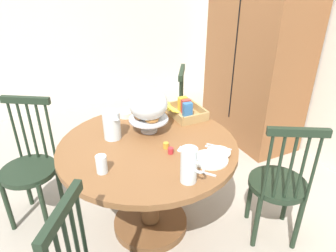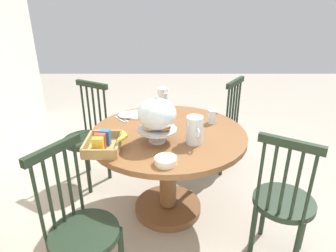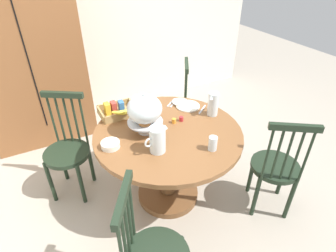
{
  "view_description": "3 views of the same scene",
  "coord_description": "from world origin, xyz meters",
  "views": [
    {
      "loc": [
        1.79,
        -0.76,
        1.82
      ],
      "look_at": [
        0.12,
        0.05,
        0.84
      ],
      "focal_mm": 33.36,
      "sensor_mm": 36.0,
      "label": 1
    },
    {
      "loc": [
        -1.96,
        -0.1,
        1.7
      ],
      "look_at": [
        0.12,
        -0.1,
        0.79
      ],
      "focal_mm": 31.98,
      "sensor_mm": 36.0,
      "label": 2
    },
    {
      "loc": [
        -0.73,
        -1.72,
        2.02
      ],
      "look_at": [
        0.12,
        -0.1,
        0.79
      ],
      "focal_mm": 29.67,
      "sensor_mm": 36.0,
      "label": 3
    }
  ],
  "objects": [
    {
      "name": "china_plate_large",
      "position": [
        0.47,
        0.17,
        0.75
      ],
      "size": [
        0.22,
        0.22,
        0.01
      ],
      "primitive_type": "cylinder",
      "color": "white",
      "rests_on": "dining_table"
    },
    {
      "name": "dinner_fork",
      "position": [
        0.36,
        0.3,
        0.74
      ],
      "size": [
        0.14,
        0.11,
        0.01
      ],
      "primitive_type": "cube",
      "rotation": [
        0.0,
        0.0,
        6.94
      ],
      "color": "silver",
      "rests_on": "dining_table"
    },
    {
      "name": "soup_spoon",
      "position": [
        0.55,
        0.06,
        0.74
      ],
      "size": [
        0.14,
        0.11,
        0.01
      ],
      "primitive_type": "cube",
      "rotation": [
        0.0,
        0.0,
        6.94
      ],
      "color": "silver",
      "rests_on": "dining_table"
    },
    {
      "name": "wall_back",
      "position": [
        0.0,
        1.83,
        1.3
      ],
      "size": [
        4.8,
        0.06,
        2.6
      ],
      "primitive_type": "cube",
      "color": "silver",
      "rests_on": "ground_plane"
    },
    {
      "name": "cereal_bowl",
      "position": [
        -0.35,
        -0.08,
        0.76
      ],
      "size": [
        0.14,
        0.14,
        0.04
      ],
      "primitive_type": "cylinder",
      "color": "white",
      "rests_on": "dining_table"
    },
    {
      "name": "dining_table",
      "position": [
        0.12,
        -0.1,
        0.53
      ],
      "size": [
        1.2,
        1.2,
        0.74
      ],
      "color": "brown",
      "rests_on": "ground_plane"
    },
    {
      "name": "ground_plane",
      "position": [
        0.0,
        0.0,
        0.0
      ],
      "size": [
        10.0,
        10.0,
        0.0
      ],
      "primitive_type": "plane",
      "color": "#A89E8E"
    },
    {
      "name": "windsor_chair_facing_door",
      "position": [
        0.59,
        0.67,
        0.45
      ],
      "size": [
        0.45,
        0.45,
        0.97
      ],
      "color": "#1E2D1E",
      "rests_on": "ground_plane"
    },
    {
      "name": "china_plate_small",
      "position": [
        0.43,
        0.25,
        0.76
      ],
      "size": [
        0.15,
        0.15,
        0.01
      ],
      "primitive_type": "cylinder",
      "color": "white",
      "rests_on": "china_plate_large"
    },
    {
      "name": "orange_juice_pitcher",
      "position": [
        -0.06,
        -0.28,
        0.83
      ],
      "size": [
        0.2,
        0.12,
        0.2
      ],
      "color": "silver",
      "rests_on": "dining_table"
    },
    {
      "name": "windsor_chair_by_cabinet",
      "position": [
        0.85,
        -0.62,
        0.45
      ],
      "size": [
        0.46,
        0.46,
        0.97
      ],
      "color": "#1E2D1E",
      "rests_on": "ground_plane"
    },
    {
      "name": "jam_jar_strawberry",
      "position": [
        0.29,
        -0.01,
        0.76
      ],
      "size": [
        0.04,
        0.04,
        0.04
      ],
      "primitive_type": "cylinder",
      "color": "#B7282D",
      "rests_on": "dining_table"
    },
    {
      "name": "pastry_stand_with_dome",
      "position": [
        -0.04,
        -0.02,
        0.94
      ],
      "size": [
        0.28,
        0.28,
        0.34
      ],
      "color": "silver",
      "rests_on": "dining_table"
    },
    {
      "name": "milk_pitcher",
      "position": [
        0.59,
        -0.05,
        0.84
      ],
      "size": [
        0.17,
        0.1,
        0.21
      ],
      "color": "silver",
      "rests_on": "dining_table"
    },
    {
      "name": "wooden_armoire",
      "position": [
        -0.73,
        1.5,
        0.98
      ],
      "size": [
        1.18,
        0.6,
        1.96
      ],
      "color": "brown",
      "rests_on": "ground_plane"
    },
    {
      "name": "windsor_chair_far_side",
      "position": [
        -0.63,
        0.4,
        0.45
      ],
      "size": [
        0.46,
        0.46,
        0.97
      ],
      "color": "#1E2D1E",
      "rests_on": "ground_plane"
    },
    {
      "name": "jam_jar_apricot",
      "position": [
        0.22,
        -0.01,
        0.76
      ],
      "size": [
        0.04,
        0.04,
        0.04
      ],
      "primitive_type": "cylinder",
      "color": "orange",
      "rests_on": "dining_table"
    },
    {
      "name": "table_knife",
      "position": [
        0.38,
        0.28,
        0.74
      ],
      "size": [
        0.14,
        0.11,
        0.01
      ],
      "primitive_type": "cube",
      "rotation": [
        0.0,
        0.0,
        6.94
      ],
      "color": "silver",
      "rests_on": "dining_table"
    },
    {
      "name": "drinking_glass",
      "position": [
        0.3,
        -0.46,
        0.8
      ],
      "size": [
        0.06,
        0.06,
        0.11
      ],
      "primitive_type": "cylinder",
      "color": "silver",
      "rests_on": "dining_table"
    },
    {
      "name": "cereal_basket",
      "position": [
        -0.16,
        0.33,
        0.78
      ],
      "size": [
        0.32,
        0.3,
        0.12
      ],
      "color": "tan",
      "rests_on": "dining_table"
    }
  ]
}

